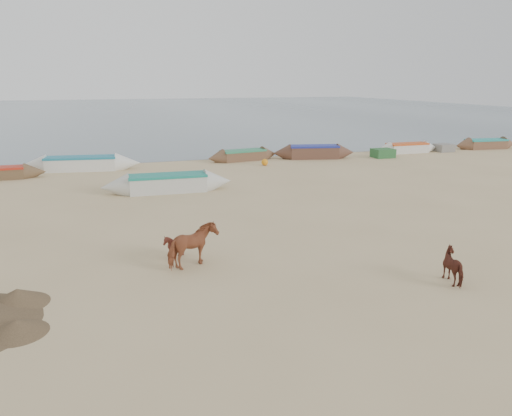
{
  "coord_description": "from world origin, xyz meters",
  "views": [
    {
      "loc": [
        -5.68,
        -12.76,
        5.56
      ],
      "look_at": [
        0.0,
        4.0,
        1.0
      ],
      "focal_mm": 35.0,
      "sensor_mm": 36.0,
      "label": 1
    }
  ],
  "objects_px": {
    "cow_adult": "(192,246)",
    "near_canoe": "(168,183)",
    "calf_right": "(456,266)",
    "calf_front": "(174,246)"
  },
  "relations": [
    {
      "from": "calf_front",
      "to": "calf_right",
      "type": "relative_size",
      "value": 0.91
    },
    {
      "from": "cow_adult",
      "to": "calf_right",
      "type": "distance_m",
      "value": 7.67
    },
    {
      "from": "calf_front",
      "to": "calf_right",
      "type": "height_order",
      "value": "calf_right"
    },
    {
      "from": "calf_front",
      "to": "near_canoe",
      "type": "bearing_deg",
      "value": 170.11
    },
    {
      "from": "cow_adult",
      "to": "calf_front",
      "type": "xyz_separation_m",
      "value": [
        -0.43,
        0.87,
        -0.24
      ]
    },
    {
      "from": "calf_front",
      "to": "near_canoe",
      "type": "relative_size",
      "value": 0.13
    },
    {
      "from": "calf_front",
      "to": "near_canoe",
      "type": "distance_m",
      "value": 10.05
    },
    {
      "from": "cow_adult",
      "to": "calf_right",
      "type": "xyz_separation_m",
      "value": [
        6.8,
        -3.55,
        -0.2
      ]
    },
    {
      "from": "cow_adult",
      "to": "calf_front",
      "type": "height_order",
      "value": "cow_adult"
    },
    {
      "from": "cow_adult",
      "to": "near_canoe",
      "type": "relative_size",
      "value": 0.24
    }
  ]
}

